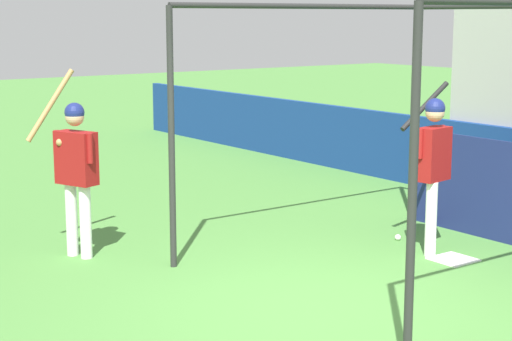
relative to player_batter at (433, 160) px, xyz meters
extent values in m
plane|color=#477F38|center=(0.68, -2.27, -1.09)|extent=(60.00, 60.00, 0.00)
cube|color=navy|center=(-1.52, 3.32, 0.08)|extent=(0.45, 0.40, 0.10)
cylinder|color=#282828|center=(-1.29, -2.66, 0.32)|extent=(0.07, 0.07, 2.81)
cylinder|color=#282828|center=(2.19, -2.66, 0.32)|extent=(0.07, 0.07, 2.81)
cylinder|color=#282828|center=(-1.29, 1.07, 0.32)|extent=(0.07, 0.07, 2.81)
cylinder|color=#282828|center=(-1.29, -0.79, 1.72)|extent=(0.06, 3.73, 0.06)
cube|color=white|center=(0.36, -0.01, -1.08)|extent=(0.44, 0.44, 0.02)
cylinder|color=white|center=(0.08, -0.09, -0.66)|extent=(0.15, 0.15, 0.86)
cylinder|color=white|center=(-0.06, 0.08, -0.66)|extent=(0.15, 0.15, 0.86)
cube|color=maroon|center=(0.01, -0.01, 0.08)|extent=(0.28, 0.45, 0.61)
sphere|color=tan|center=(0.01, -0.01, 0.55)|extent=(0.21, 0.21, 0.21)
sphere|color=navy|center=(0.01, -0.01, 0.59)|extent=(0.23, 0.23, 0.23)
cylinder|color=maroon|center=(0.01, -0.23, 0.21)|extent=(0.08, 0.08, 0.33)
cylinder|color=maroon|center=(-0.06, 0.20, 0.21)|extent=(0.08, 0.08, 0.33)
cylinder|color=black|center=(-0.33, 0.19, 0.58)|extent=(0.07, 0.75, 0.55)
sphere|color=black|center=(0.03, 0.19, 0.33)|extent=(0.08, 0.08, 0.08)
cylinder|color=white|center=(-2.16, -3.28, -0.67)|extent=(0.17, 0.17, 0.84)
cylinder|color=white|center=(-2.36, -3.35, -0.67)|extent=(0.17, 0.17, 0.84)
cube|color=maroon|center=(-2.26, -3.32, 0.05)|extent=(0.53, 0.38, 0.59)
sphere|color=tan|center=(-2.26, -3.32, 0.51)|extent=(0.21, 0.21, 0.21)
sphere|color=navy|center=(-2.26, -3.32, 0.56)|extent=(0.22, 0.22, 0.22)
cylinder|color=maroon|center=(-2.01, -3.26, 0.18)|extent=(0.09, 0.09, 0.33)
cylinder|color=maroon|center=(-2.48, -3.44, 0.18)|extent=(0.09, 0.09, 0.33)
cylinder|color=#AD7F4C|center=(-2.63, -3.44, 0.62)|extent=(0.10, 0.60, 0.81)
sphere|color=#AD7F4C|center=(-2.36, -3.46, 0.23)|extent=(0.08, 0.08, 0.08)
sphere|color=white|center=(-0.62, 0.11, -1.05)|extent=(0.07, 0.07, 0.07)
camera|label=1|loc=(6.49, -7.27, 1.62)|focal=60.00mm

